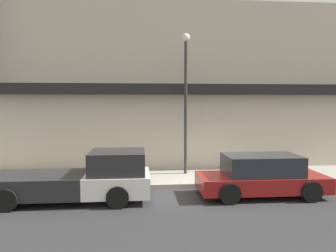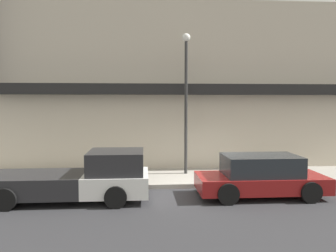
% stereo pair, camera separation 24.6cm
% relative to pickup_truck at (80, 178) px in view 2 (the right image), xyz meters
% --- Properties ---
extents(ground_plane, '(80.00, 80.00, 0.00)m').
position_rel_pickup_truck_xyz_m(ground_plane, '(4.57, 1.21, -0.75)').
color(ground_plane, '#2D2D30').
extents(sidewalk, '(36.00, 3.17, 0.18)m').
position_rel_pickup_truck_xyz_m(sidewalk, '(4.57, 2.80, -0.67)').
color(sidewalk, '#9E998E').
rests_on(sidewalk, ground).
extents(building, '(19.80, 3.80, 10.63)m').
position_rel_pickup_truck_xyz_m(building, '(4.55, 5.86, 3.39)').
color(building, '#BCB29E').
rests_on(building, ground).
extents(pickup_truck, '(5.49, 2.21, 1.70)m').
position_rel_pickup_truck_xyz_m(pickup_truck, '(0.00, 0.00, 0.00)').
color(pickup_truck, white).
rests_on(pickup_truck, ground).
extents(parked_car, '(4.54, 2.03, 1.49)m').
position_rel_pickup_truck_xyz_m(parked_car, '(6.37, 0.00, -0.03)').
color(parked_car, maroon).
rests_on(parked_car, ground).
extents(fire_hydrant, '(0.19, 0.19, 0.61)m').
position_rel_pickup_truck_xyz_m(fire_hydrant, '(6.18, 1.70, -0.27)').
color(fire_hydrant, '#196633').
rests_on(fire_hydrant, sidewalk).
extents(street_lamp, '(0.36, 0.36, 6.23)m').
position_rel_pickup_truck_xyz_m(street_lamp, '(4.08, 3.21, 3.25)').
color(street_lamp, '#2D2D2D').
rests_on(street_lamp, sidewalk).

